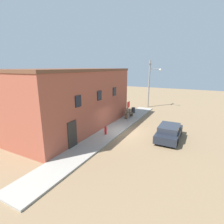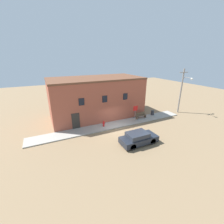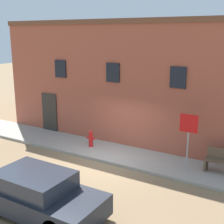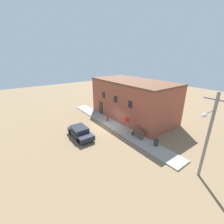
# 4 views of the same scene
# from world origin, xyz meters

# --- Properties ---
(ground_plane) EXTENTS (80.00, 80.00, 0.00)m
(ground_plane) POSITION_xyz_m (0.00, 0.00, 0.00)
(ground_plane) COLOR #846B4C
(sidewalk) EXTENTS (21.94, 2.15, 0.13)m
(sidewalk) POSITION_xyz_m (0.00, 1.07, 0.06)
(sidewalk) COLOR #9E998E
(sidewalk) RESTS_ON ground
(brick_building) EXTENTS (13.72, 6.93, 6.05)m
(brick_building) POSITION_xyz_m (-0.82, 5.55, 3.03)
(brick_building) COLOR #9E4C38
(brick_building) RESTS_ON ground
(fire_hydrant) EXTENTS (0.43, 0.20, 0.79)m
(fire_hydrant) POSITION_xyz_m (-1.46, 1.12, 0.52)
(fire_hydrant) COLOR red
(fire_hydrant) RESTS_ON sidewalk
(stop_sign) EXTENTS (0.70, 0.06, 2.30)m
(stop_sign) POSITION_xyz_m (3.32, 0.83, 1.74)
(stop_sign) COLOR gray
(stop_sign) RESTS_ON sidewalk
(bench) EXTENTS (1.62, 0.44, 0.93)m
(bench) POSITION_xyz_m (4.74, 1.36, 0.59)
(bench) COLOR brown
(bench) RESTS_ON sidewalk
(trash_bin) EXTENTS (0.53, 0.53, 0.72)m
(trash_bin) POSITION_xyz_m (7.26, 1.68, 0.49)
(trash_bin) COLOR #333338
(trash_bin) RESTS_ON sidewalk
(utility_pole) EXTENTS (1.80, 1.85, 7.23)m
(utility_pole) POSITION_xyz_m (12.23, 0.93, 3.97)
(utility_pole) COLOR gray
(utility_pole) RESTS_ON ground
(parked_car) EXTENTS (4.08, 1.82, 1.35)m
(parked_car) POSITION_xyz_m (0.36, -4.26, 0.66)
(parked_car) COLOR black
(parked_car) RESTS_ON ground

